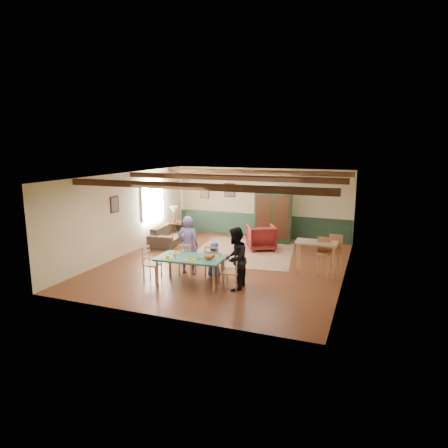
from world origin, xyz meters
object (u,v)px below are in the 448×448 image
(dining_chair_end_left, at_px, (152,263))
(armoire, at_px, (273,215))
(dining_table, at_px, (191,271))
(end_table, at_px, (174,230))
(table_lamp, at_px, (174,214))
(bar_stool_right, at_px, (334,255))
(sofa, at_px, (171,234))
(counter_table, at_px, (316,258))
(cat, at_px, (208,257))
(dining_chair_far_left, at_px, (187,259))
(armchair, at_px, (261,238))
(person_woman, at_px, (235,259))
(person_man, at_px, (188,245))
(dining_chair_far_right, at_px, (213,261))
(dining_chair_end_right, at_px, (231,271))
(person_child, at_px, (214,259))
(bar_stool_left, at_px, (323,258))

(dining_chair_end_left, relative_size, armoire, 0.44)
(dining_table, xyz_separation_m, end_table, (-2.86, 4.46, -0.03))
(table_lamp, bearing_deg, bar_stool_right, -19.99)
(sofa, distance_m, counter_table, 5.89)
(dining_chair_end_left, height_order, cat, dining_chair_end_left)
(dining_chair_far_left, height_order, bar_stool_right, bar_stool_right)
(sofa, distance_m, bar_stool_right, 6.28)
(armchair, bearing_deg, person_woman, 68.18)
(person_woman, height_order, armoire, armoire)
(person_man, bearing_deg, dining_chair_far_right, 174.29)
(dining_chair_far_left, distance_m, cat, 1.26)
(dining_chair_end_right, relative_size, person_child, 0.95)
(dining_chair_end_left, bearing_deg, armoire, -23.91)
(dining_chair_end_left, bearing_deg, counter_table, -66.61)
(dining_table, bearing_deg, armchair, 79.14)
(person_man, bearing_deg, dining_chair_end_left, 46.85)
(dining_chair_far_left, height_order, dining_chair_end_right, same)
(person_woman, height_order, counter_table, person_woman)
(dining_chair_end_right, distance_m, armoire, 5.17)
(person_woman, xyz_separation_m, table_lamp, (-4.06, 4.40, 0.16))
(dining_chair_end_right, xyz_separation_m, table_lamp, (-3.97, 4.40, 0.50))
(dining_chair_far_left, distance_m, bar_stool_left, 3.76)
(person_woman, bearing_deg, sofa, -137.23)
(person_child, height_order, bar_stool_left, bar_stool_left)
(bar_stool_left, height_order, bar_stool_right, bar_stool_right)
(cat, bearing_deg, sofa, 126.35)
(dining_chair_end_right, distance_m, bar_stool_left, 2.71)
(dining_chair_end_right, height_order, armoire, armoire)
(cat, bearing_deg, dining_chair_end_right, 9.46)
(armoire, distance_m, bar_stool_left, 4.08)
(end_table, distance_m, counter_table, 6.31)
(sofa, bearing_deg, dining_chair_far_left, -151.46)
(armoire, bearing_deg, dining_chair_end_right, -95.13)
(person_man, bearing_deg, armoire, -109.59)
(armchair, height_order, end_table, armchair)
(person_child, height_order, end_table, person_child)
(end_table, height_order, bar_stool_right, bar_stool_right)
(cat, relative_size, bar_stool_left, 0.32)
(table_lamp, relative_size, bar_stool_right, 0.54)
(person_child, distance_m, sofa, 4.26)
(dining_chair_far_left, distance_m, dining_chair_far_right, 0.77)
(dining_chair_end_right, height_order, bar_stool_right, bar_stool_right)
(dining_chair_end_left, relative_size, person_man, 0.55)
(armchair, height_order, bar_stool_left, bar_stool_left)
(dining_chair_far_left, height_order, cat, dining_chair_far_left)
(person_child, bearing_deg, armoire, -100.13)
(armchair, bearing_deg, dining_chair_end_left, 37.20)
(armchair, distance_m, counter_table, 3.00)
(dining_table, height_order, table_lamp, table_lamp)
(person_child, distance_m, end_table, 4.87)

